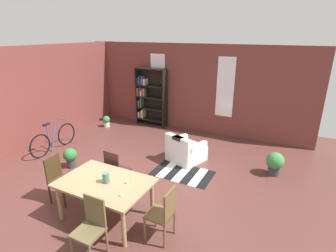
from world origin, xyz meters
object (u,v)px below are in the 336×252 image
(dining_chair_near_right, at_px, (91,226))
(bicycle_second, at_px, (54,139))
(dining_chair_head_right, at_px, (164,212))
(potted_plant_corner, at_px, (70,156))
(potted_plant_window, at_px, (275,162))
(bookshelf_tall, at_px, (149,96))
(dining_table, at_px, (105,186))
(dining_chair_head_left, at_px, (59,177))
(armchair_white, at_px, (185,151))
(potted_plant_by_shelf, at_px, (106,121))
(vase_on_table, at_px, (106,178))
(dining_chair_far_left, at_px, (116,169))

(dining_chair_near_right, bearing_deg, bicycle_second, 146.63)
(dining_chair_head_right, bearing_deg, potted_plant_corner, 161.49)
(dining_chair_near_right, distance_m, potted_plant_window, 4.36)
(bookshelf_tall, distance_m, bicycle_second, 3.50)
(dining_chair_near_right, xyz_separation_m, bicycle_second, (-3.59, 2.37, -0.18))
(dining_chair_head_right, xyz_separation_m, potted_plant_corner, (-3.22, 1.08, -0.22))
(bookshelf_tall, bearing_deg, bicycle_second, -111.73)
(dining_table, height_order, dining_chair_head_left, dining_chair_head_left)
(bookshelf_tall, xyz_separation_m, armchair_white, (2.33, -2.07, -0.77))
(bicycle_second, bearing_deg, potted_plant_window, 13.69)
(dining_chair_near_right, bearing_deg, potted_plant_by_shelf, 127.73)
(vase_on_table, xyz_separation_m, dining_chair_far_left, (-0.41, 0.76, -0.32))
(vase_on_table, bearing_deg, dining_chair_far_left, 118.04)
(dining_chair_head_left, height_order, potted_plant_corner, dining_chair_head_left)
(dining_chair_head_left, distance_m, bookshelf_tall, 4.89)
(armchair_white, relative_size, potted_plant_corner, 2.02)
(bookshelf_tall, bearing_deg, vase_on_table, -67.27)
(vase_on_table, xyz_separation_m, dining_chair_head_left, (-1.21, -0.01, -0.32))
(potted_plant_window, bearing_deg, dining_chair_head_right, -114.27)
(dining_table, xyz_separation_m, potted_plant_by_shelf, (-3.20, 3.84, -0.45))
(dining_table, distance_m, bookshelf_tall, 5.19)
(bookshelf_tall, bearing_deg, dining_chair_near_right, -67.28)
(dining_chair_near_right, height_order, dining_chair_head_left, same)
(vase_on_table, bearing_deg, bicycle_second, 153.88)
(armchair_white, bearing_deg, dining_chair_near_right, -90.05)
(dining_table, distance_m, potted_plant_by_shelf, 5.02)
(dining_chair_head_left, xyz_separation_m, potted_plant_window, (3.71, 3.02, -0.19))
(vase_on_table, distance_m, dining_chair_far_left, 0.92)
(bicycle_second, height_order, potted_plant_corner, bicycle_second)
(vase_on_table, bearing_deg, dining_chair_near_right, -67.28)
(dining_table, relative_size, dining_chair_far_left, 1.69)
(bicycle_second, bearing_deg, vase_on_table, -26.12)
(potted_plant_by_shelf, bearing_deg, dining_table, -50.19)
(potted_plant_window, bearing_deg, potted_plant_corner, -157.08)
(dining_table, height_order, dining_chair_near_right, dining_chair_near_right)
(dining_table, height_order, armchair_white, armchair_white)
(potted_plant_corner, height_order, potted_plant_window, potted_plant_window)
(dining_table, height_order, potted_plant_window, dining_table)
(dining_chair_near_right, relative_size, potted_plant_by_shelf, 2.40)
(bookshelf_tall, distance_m, potted_plant_by_shelf, 1.77)
(bicycle_second, relative_size, potted_plant_by_shelf, 4.13)
(dining_chair_near_right, bearing_deg, dining_table, 115.28)
(bicycle_second, xyz_separation_m, potted_plant_by_shelf, (0.03, 2.24, -0.12))
(dining_chair_near_right, relative_size, potted_plant_window, 1.67)
(dining_chair_head_left, xyz_separation_m, armchair_white, (1.54, 2.73, -0.23))
(dining_chair_far_left, relative_size, potted_plant_by_shelf, 2.40)
(dining_table, xyz_separation_m, dining_chair_head_right, (1.17, 0.00, -0.15))
(dining_chair_near_right, height_order, bicycle_second, dining_chair_near_right)
(dining_chair_head_right, relative_size, armchair_white, 0.93)
(potted_plant_corner, bearing_deg, dining_table, -27.80)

